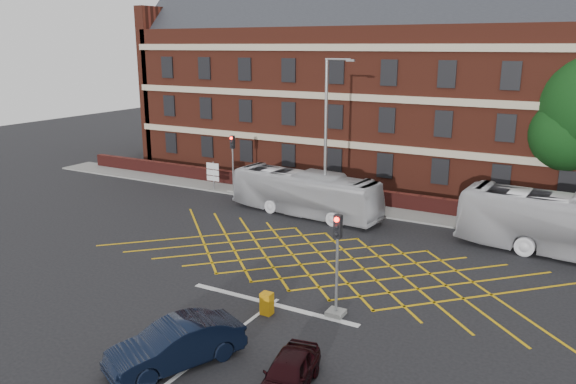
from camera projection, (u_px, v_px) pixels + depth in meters
The scene contains 15 objects.
ground at pixel (309, 275), 26.80m from camera, with size 120.00×120.00×0.00m, color black.
victorian_building at pixel (443, 83), 43.27m from camera, with size 51.00×12.17×20.40m.
boundary_wall at pixel (397, 201), 37.64m from camera, with size 56.00×0.50×1.10m, color #4A1613.
far_pavement at pixel (392, 211), 36.92m from camera, with size 60.00×3.00×0.12m, color slate.
box_junction_hatching at pixel (327, 262), 28.49m from camera, with size 11.50×0.12×0.02m, color #CC990C.
stop_line at pixel (272, 304), 23.84m from camera, with size 8.00×0.30×0.02m, color silver.
centre_line at pixel (170, 381), 18.35m from camera, with size 0.15×14.00×0.02m, color silver.
bus_left at pixel (305, 193), 36.08m from camera, with size 2.41×10.30×2.87m, color #B8B8BC.
car_navy at pixel (176, 344), 19.12m from camera, with size 1.65×4.74×1.56m, color black.
car_maroon at pixel (288, 373), 17.77m from camera, with size 1.40×3.48×1.19m, color black.
traffic_light_near at pixel (337, 275), 22.41m from camera, with size 0.70×0.70×4.27m.
traffic_light_far at pixel (233, 169), 41.42m from camera, with size 0.70×0.70×4.27m.
street_lamp at pixel (326, 165), 34.58m from camera, with size 2.25×1.00×9.92m.
direction_signs at pixel (213, 173), 42.06m from camera, with size 1.10×0.16×2.20m.
utility_cabinet at pixel (267, 304), 22.85m from camera, with size 0.47×0.41×0.93m, color #C6830B.
Camera 1 is at (11.25, -22.25, 10.67)m, focal length 35.00 mm.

